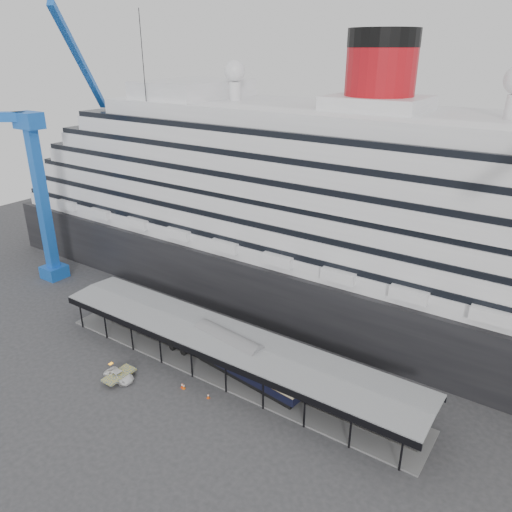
# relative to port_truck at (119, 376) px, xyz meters

# --- Properties ---
(ground) EXTENTS (200.00, 200.00, 0.00)m
(ground) POSITION_rel_port_truck_xyz_m (10.58, 5.14, -0.61)
(ground) COLOR #313134
(ground) RESTS_ON ground
(cruise_ship) EXTENTS (130.00, 30.00, 43.90)m
(cruise_ship) POSITION_rel_port_truck_xyz_m (10.63, 37.14, 17.74)
(cruise_ship) COLOR black
(cruise_ship) RESTS_ON ground
(platform_canopy) EXTENTS (56.00, 9.18, 5.30)m
(platform_canopy) POSITION_rel_port_truck_xyz_m (10.58, 10.14, 1.75)
(platform_canopy) COLOR slate
(platform_canopy) RESTS_ON ground
(crane_blue) EXTENTS (22.63, 19.19, 47.60)m
(crane_blue) POSITION_rel_port_truck_xyz_m (-34.53, 15.76, 19.34)
(crane_blue) COLOR blue
(crane_blue) RESTS_ON ground
(port_truck) EXTENTS (4.42, 2.04, 1.23)m
(port_truck) POSITION_rel_port_truck_xyz_m (0.00, 0.00, 0.00)
(port_truck) COLOR white
(port_truck) RESTS_ON ground
(pullman_carriage) EXTENTS (24.52, 6.03, 23.88)m
(pullman_carriage) POSITION_rel_port_truck_xyz_m (10.94, 10.14, 2.26)
(pullman_carriage) COLOR black
(pullman_carriage) RESTS_ON ground
(traffic_cone_left) EXTENTS (0.43, 0.43, 0.79)m
(traffic_cone_left) POSITION_rel_port_truck_xyz_m (8.19, 3.46, -0.22)
(traffic_cone_left) COLOR red
(traffic_cone_left) RESTS_ON ground
(traffic_cone_mid) EXTENTS (0.48, 0.48, 0.76)m
(traffic_cone_mid) POSITION_rel_port_truck_xyz_m (8.49, 3.42, -0.24)
(traffic_cone_mid) COLOR #DC560C
(traffic_cone_mid) RESTS_ON ground
(traffic_cone_right) EXTENTS (0.46, 0.46, 0.73)m
(traffic_cone_right) POSITION_rel_port_truck_xyz_m (12.37, 3.76, -0.25)
(traffic_cone_right) COLOR #D8460C
(traffic_cone_right) RESTS_ON ground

